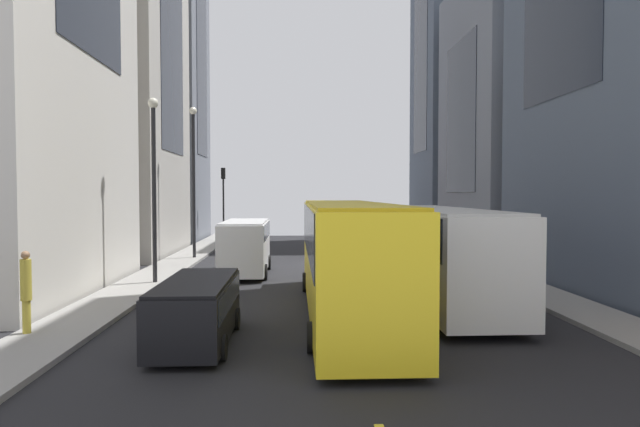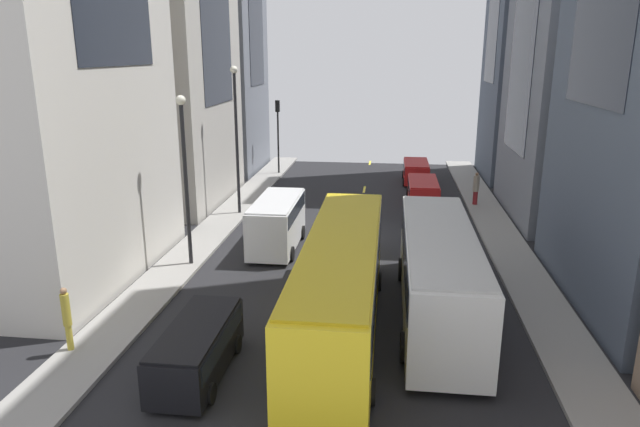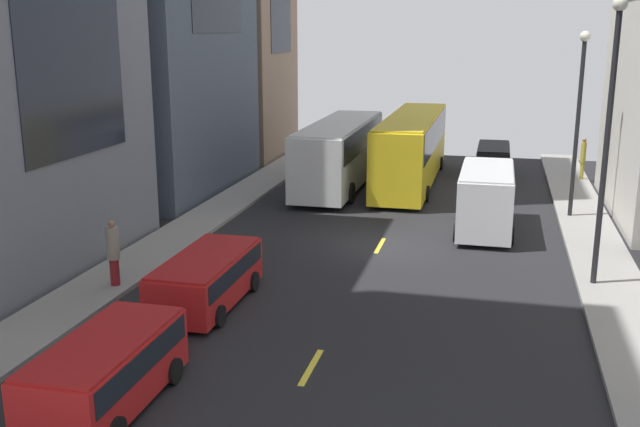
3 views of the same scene
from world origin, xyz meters
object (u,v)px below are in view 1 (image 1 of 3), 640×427
object	(u,v)px
traffic_light_near_corner	(223,190)
car_red_1	(361,231)
car_red_2	(376,238)
delivery_van_white	(245,243)
city_bus_white	(438,246)
streetcar_yellow	(346,249)
car_black_0	(197,306)
pedestrian_waiting_curb	(426,233)
pedestrian_crossing_near	(26,288)

from	to	relation	value
traffic_light_near_corner	car_red_1	bearing A→B (deg)	171.53
car_red_2	traffic_light_near_corner	distance (m)	14.10
delivery_van_white	car_red_1	size ratio (longest dim) A/B	1.27
city_bus_white	car_red_1	world-z (taller)	city_bus_white
car_red_2	traffic_light_near_corner	xyz separation A→B (m)	(11.25, -7.83, 3.30)
streetcar_yellow	car_red_2	bearing A→B (deg)	-101.29
car_black_0	car_red_2	bearing A→B (deg)	-109.74
city_bus_white	car_red_1	bearing A→B (deg)	-90.23
car_black_0	car_red_1	bearing A→B (deg)	-105.24
delivery_van_white	traffic_light_near_corner	distance (m)	18.57
streetcar_yellow	pedestrian_waiting_curb	world-z (taller)	streetcar_yellow
car_red_1	pedestrian_waiting_curb	world-z (taller)	pedestrian_waiting_curb
car_red_1	car_red_2	xyz separation A→B (m)	(-0.23, 6.19, -0.04)
car_red_1	traffic_light_near_corner	xyz separation A→B (m)	(11.02, -1.64, 3.26)
car_red_2	pedestrian_waiting_curb	distance (m)	3.38
car_black_0	car_red_2	distance (m)	23.57
car_red_2	pedestrian_waiting_curb	size ratio (longest dim) A/B	2.26
streetcar_yellow	traffic_light_near_corner	size ratio (longest dim) A/B	2.26
streetcar_yellow	car_black_0	xyz separation A→B (m)	(4.17, 3.20, -1.14)
car_black_0	pedestrian_crossing_near	distance (m)	4.71
delivery_van_white	pedestrian_waiting_curb	size ratio (longest dim) A/B	2.64
car_red_2	pedestrian_crossing_near	xyz separation A→B (m)	(12.60, 21.46, 0.45)
car_black_0	car_red_1	xyz separation A→B (m)	(-7.73, -28.38, -0.04)
car_red_2	streetcar_yellow	bearing A→B (deg)	78.71
city_bus_white	pedestrian_waiting_curb	distance (m)	17.01
city_bus_white	pedestrian_waiting_curb	xyz separation A→B (m)	(-3.64, -16.60, -0.75)
delivery_van_white	car_red_2	xyz separation A→B (m)	(-7.82, -10.22, -0.61)
city_bus_white	delivery_van_white	xyz separation A→B (m)	(7.50, -6.92, -0.49)
car_black_0	pedestrian_waiting_curb	distance (m)	24.40
pedestrian_waiting_curb	traffic_light_near_corner	size ratio (longest dim) A/B	0.36
car_red_2	pedestrian_crossing_near	size ratio (longest dim) A/B	2.15
city_bus_white	pedestrian_crossing_near	size ratio (longest dim) A/B	5.05
city_bus_white	traffic_light_near_corner	size ratio (longest dim) A/B	1.91
streetcar_yellow	delivery_van_white	size ratio (longest dim) A/B	2.38
traffic_light_near_corner	pedestrian_waiting_curb	bearing A→B (deg)	150.08
streetcar_yellow	car_black_0	size ratio (longest dim) A/B	2.84
pedestrian_crossing_near	pedestrian_waiting_curb	bearing A→B (deg)	96.95
car_black_0	traffic_light_near_corner	world-z (taller)	traffic_light_near_corner
city_bus_white	car_red_2	size ratio (longest dim) A/B	2.35
car_red_1	pedestrian_crossing_near	distance (m)	30.29
pedestrian_crossing_near	car_red_2	bearing A→B (deg)	103.80
car_black_0	car_red_1	size ratio (longest dim) A/B	1.06
delivery_van_white	pedestrian_crossing_near	xyz separation A→B (m)	(4.78, 11.24, -0.16)
streetcar_yellow	car_red_2	xyz separation A→B (m)	(-3.79, -18.99, -1.22)
city_bus_white	streetcar_yellow	xyz separation A→B (m)	(3.47, 1.85, 0.12)
delivery_van_white	pedestrian_crossing_near	bearing A→B (deg)	66.96
delivery_van_white	car_red_2	world-z (taller)	delivery_van_white
streetcar_yellow	car_black_0	distance (m)	5.37
pedestrian_crossing_near	traffic_light_near_corner	world-z (taller)	traffic_light_near_corner
pedestrian_waiting_curb	pedestrian_crossing_near	bearing A→B (deg)	-121.13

